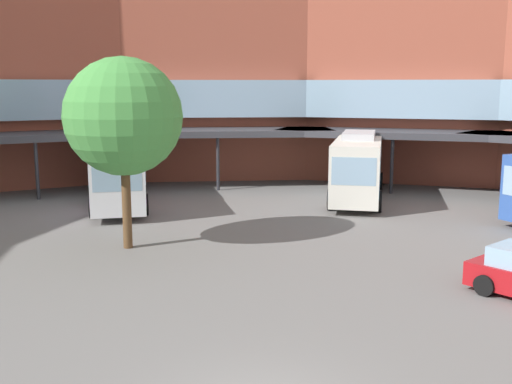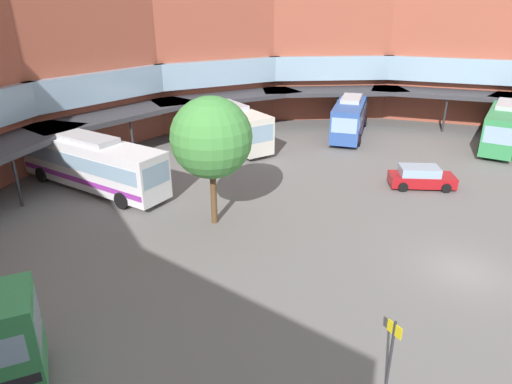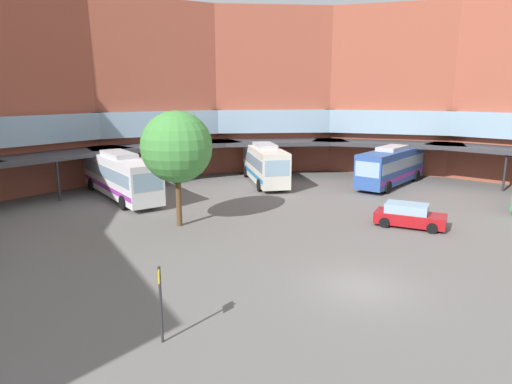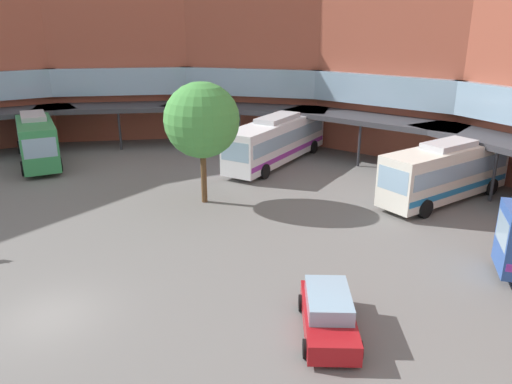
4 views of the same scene
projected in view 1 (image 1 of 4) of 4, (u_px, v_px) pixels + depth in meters
name	position (u px, v px, depth m)	size (l,w,h in m)	color
station_building	(222.00, 45.00, 28.00)	(72.24, 44.31, 17.23)	#9E4C38
bus_1	(118.00, 167.00, 33.89)	(3.95, 12.46, 3.80)	white
bus_3	(358.00, 165.00, 34.50)	(5.32, 10.33, 3.82)	silver
plaza_tree	(123.00, 117.00, 23.55)	(4.58, 4.58, 7.50)	brown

